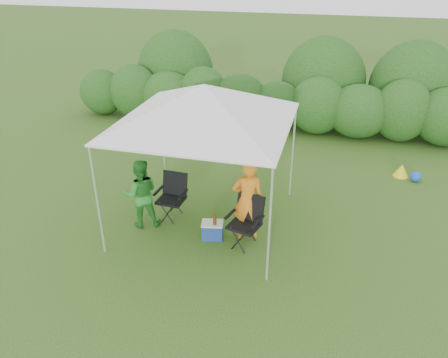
% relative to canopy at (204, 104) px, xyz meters
% --- Properties ---
extents(ground, '(70.00, 70.00, 0.00)m').
position_rel_canopy_xyz_m(ground, '(0.00, -0.50, -2.46)').
color(ground, '#3A5F1E').
extents(hedge, '(12.21, 1.53, 1.80)m').
position_rel_canopy_xyz_m(hedge, '(0.15, 5.50, -1.64)').
color(hedge, '#26551A').
rests_on(hedge, ground).
extents(canopy, '(3.10, 3.10, 2.83)m').
position_rel_canopy_xyz_m(canopy, '(0.00, 0.00, 0.00)').
color(canopy, silver).
rests_on(canopy, ground).
extents(chair_right, '(0.70, 0.66, 0.97)m').
position_rel_canopy_xyz_m(chair_right, '(0.94, -0.55, -1.91)').
color(chair_right, black).
rests_on(chair_right, ground).
extents(chair_left, '(0.61, 0.56, 0.94)m').
position_rel_canopy_xyz_m(chair_left, '(-0.72, -0.00, -1.93)').
color(chair_left, black).
rests_on(chair_left, ground).
extents(man, '(0.67, 0.53, 1.61)m').
position_rel_canopy_xyz_m(man, '(0.91, -0.36, -1.66)').
color(man, orange).
rests_on(man, ground).
extents(woman, '(0.85, 0.78, 1.42)m').
position_rel_canopy_xyz_m(woman, '(-1.18, -0.48, -1.75)').
color(woman, '#2B842B').
rests_on(woman, ground).
extents(cooler, '(0.45, 0.37, 0.34)m').
position_rel_canopy_xyz_m(cooler, '(0.28, -0.57, -2.29)').
color(cooler, navy).
rests_on(cooler, ground).
extents(bottle, '(0.07, 0.07, 0.26)m').
position_rel_canopy_xyz_m(bottle, '(0.34, -0.61, -1.99)').
color(bottle, '#592D0C').
rests_on(bottle, cooler).
extents(lawn_toy, '(0.62, 0.52, 0.31)m').
position_rel_canopy_xyz_m(lawn_toy, '(4.10, 3.06, -2.31)').
color(lawn_toy, yellow).
rests_on(lawn_toy, ground).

